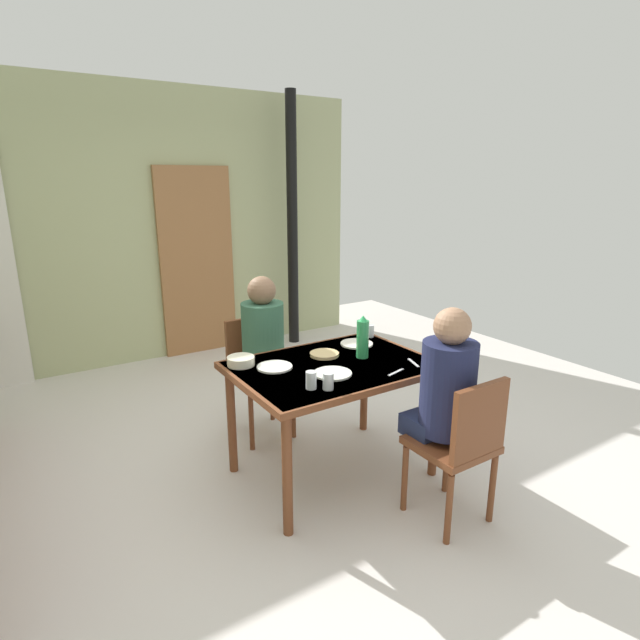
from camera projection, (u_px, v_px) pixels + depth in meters
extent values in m
plane|color=silver|center=(281.00, 474.00, 3.32)|extent=(7.16, 7.16, 0.00)
cube|color=#B1B887|center=(150.00, 227.00, 5.18)|extent=(4.69, 0.10, 2.78)
cube|color=#9E683D|center=(197.00, 262.00, 5.45)|extent=(0.80, 0.05, 2.00)
cylinder|color=black|center=(292.00, 223.00, 5.67)|extent=(0.12, 0.12, 2.78)
cube|color=brown|center=(333.00, 367.00, 3.15)|extent=(1.22, 0.88, 0.04)
cube|color=beige|center=(333.00, 364.00, 3.14)|extent=(1.17, 0.84, 0.00)
cylinder|color=brown|center=(287.00, 475.00, 2.67)|extent=(0.06, 0.06, 0.72)
cylinder|color=brown|center=(435.00, 424.00, 3.23)|extent=(0.06, 0.06, 0.72)
cylinder|color=brown|center=(232.00, 421.00, 3.27)|extent=(0.06, 0.06, 0.72)
cylinder|color=brown|center=(364.00, 386.00, 3.83)|extent=(0.06, 0.06, 0.72)
cube|color=brown|center=(451.00, 445.00, 2.80)|extent=(0.40, 0.40, 0.04)
cube|color=brown|center=(480.00, 423.00, 2.60)|extent=(0.38, 0.04, 0.42)
cylinder|color=brown|center=(405.00, 478.00, 2.91)|extent=(0.04, 0.04, 0.41)
cylinder|color=brown|center=(447.00, 461.00, 3.09)|extent=(0.04, 0.04, 0.41)
cylinder|color=brown|center=(449.00, 510.00, 2.64)|extent=(0.04, 0.04, 0.41)
cylinder|color=brown|center=(492.00, 489.00, 2.81)|extent=(0.04, 0.04, 0.41)
cube|color=brown|center=(261.00, 378.00, 3.73)|extent=(0.40, 0.40, 0.04)
cube|color=brown|center=(250.00, 345.00, 3.82)|extent=(0.38, 0.04, 0.42)
cylinder|color=brown|center=(293.00, 412.00, 3.75)|extent=(0.04, 0.04, 0.41)
cylinder|color=brown|center=(251.00, 423.00, 3.57)|extent=(0.04, 0.04, 0.41)
cylinder|color=brown|center=(272.00, 396.00, 4.02)|extent=(0.04, 0.04, 0.41)
cylinder|color=brown|center=(232.00, 406.00, 3.84)|extent=(0.04, 0.04, 0.41)
cube|color=navy|center=(431.00, 423.00, 2.91)|extent=(0.30, 0.22, 0.12)
cylinder|color=#1E2347|center=(448.00, 388.00, 2.75)|extent=(0.30, 0.30, 0.52)
sphere|color=#A87A5B|center=(452.00, 326.00, 2.66)|extent=(0.20, 0.20, 0.20)
cube|color=#3D6F54|center=(271.00, 378.00, 3.58)|extent=(0.30, 0.22, 0.12)
cylinder|color=#38664C|center=(263.00, 339.00, 3.60)|extent=(0.30, 0.30, 0.52)
sphere|color=#846047|center=(262.00, 290.00, 3.51)|extent=(0.20, 0.20, 0.20)
cylinder|color=#2E9952|center=(363.00, 339.00, 3.24)|extent=(0.08, 0.08, 0.24)
cone|color=green|center=(363.00, 318.00, 3.20)|extent=(0.06, 0.06, 0.04)
cylinder|color=#EEE7CA|center=(241.00, 361.00, 3.12)|extent=(0.17, 0.17, 0.05)
cylinder|color=white|center=(275.00, 367.00, 3.08)|extent=(0.22, 0.22, 0.01)
cylinder|color=white|center=(357.00, 344.00, 3.51)|extent=(0.22, 0.22, 0.01)
cylinder|color=white|center=(333.00, 373.00, 2.98)|extent=(0.23, 0.23, 0.01)
cylinder|color=silver|center=(311.00, 380.00, 2.76)|extent=(0.06, 0.06, 0.10)
cylinder|color=silver|center=(328.00, 381.00, 2.76)|extent=(0.06, 0.06, 0.09)
cylinder|color=silver|center=(370.00, 331.00, 3.68)|extent=(0.06, 0.06, 0.09)
cylinder|color=#DBB77A|center=(324.00, 354.00, 3.29)|extent=(0.19, 0.19, 0.02)
cube|color=silver|center=(414.00, 363.00, 3.16)|extent=(0.06, 0.15, 0.00)
cube|color=silver|center=(396.00, 372.00, 3.01)|extent=(0.15, 0.05, 0.00)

